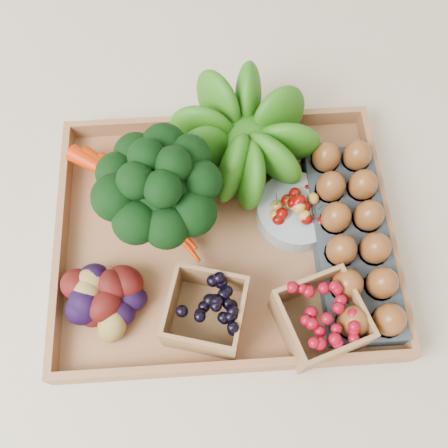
{
  "coord_description": "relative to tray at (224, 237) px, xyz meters",
  "views": [
    {
      "loc": [
        -0.02,
        -0.33,
        0.79
      ],
      "look_at": [
        0.0,
        0.0,
        0.06
      ],
      "focal_mm": 40.0,
      "sensor_mm": 36.0,
      "label": 1
    }
  ],
  "objects": [
    {
      "name": "ground",
      "position": [
        0.0,
        0.0,
        -0.01
      ],
      "size": [
        4.0,
        4.0,
        0.0
      ],
      "primitive_type": "plane",
      "color": "beige",
      "rests_on": "ground"
    },
    {
      "name": "tray",
      "position": [
        0.0,
        0.0,
        0.0
      ],
      "size": [
        0.55,
        0.45,
        0.01
      ],
      "primitive_type": "cube",
      "color": "#A26C44",
      "rests_on": "ground"
    },
    {
      "name": "carrots",
      "position": [
        -0.12,
        0.06,
        0.03
      ],
      "size": [
        0.2,
        0.15,
        0.05
      ],
      "primitive_type": null,
      "color": "#C32700",
      "rests_on": "tray"
    },
    {
      "name": "lettuce",
      "position": [
        0.04,
        0.14,
        0.09
      ],
      "size": [
        0.17,
        0.17,
        0.17
      ],
      "primitive_type": "sphere",
      "color": "#1E4A0B",
      "rests_on": "tray"
    },
    {
      "name": "broccoli",
      "position": [
        -0.1,
        0.02,
        0.08
      ],
      "size": [
        0.19,
        0.19,
        0.15
      ],
      "primitive_type": null,
      "color": "black",
      "rests_on": "tray"
    },
    {
      "name": "cherry_bowl",
      "position": [
        0.12,
        0.03,
        0.03
      ],
      "size": [
        0.13,
        0.13,
        0.04
      ],
      "primitive_type": "cylinder",
      "color": "#8C9EA5",
      "rests_on": "tray"
    },
    {
      "name": "egg_carton",
      "position": [
        0.21,
        -0.03,
        0.03
      ],
      "size": [
        0.12,
        0.34,
        0.04
      ],
      "primitive_type": "cube",
      "rotation": [
        0.0,
        0.0,
        -0.01
      ],
      "color": "#333B41",
      "rests_on": "tray"
    },
    {
      "name": "potatoes",
      "position": [
        -0.2,
        -0.1,
        0.05
      ],
      "size": [
        0.15,
        0.15,
        0.08
      ],
      "primitive_type": null,
      "color": "#3C0A09",
      "rests_on": "tray"
    },
    {
      "name": "punnet_blackberry",
      "position": [
        -0.04,
        -0.14,
        0.05
      ],
      "size": [
        0.14,
        0.14,
        0.08
      ],
      "primitive_type": "cube",
      "rotation": [
        0.0,
        0.0,
        -0.26
      ],
      "color": "black",
      "rests_on": "tray"
    },
    {
      "name": "punnet_raspberry",
      "position": [
        0.13,
        -0.16,
        0.05
      ],
      "size": [
        0.15,
        0.15,
        0.08
      ],
      "primitive_type": "cube",
      "rotation": [
        0.0,
        0.0,
        0.31
      ],
      "color": "maroon",
      "rests_on": "tray"
    }
  ]
}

